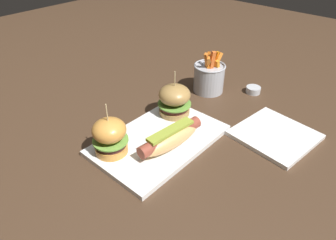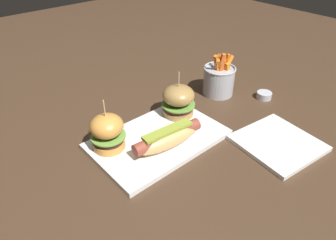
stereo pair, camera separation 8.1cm
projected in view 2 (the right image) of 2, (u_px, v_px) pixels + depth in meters
ground_plane at (158, 141)px, 0.82m from camera, size 3.00×3.00×0.00m
platter_main at (158, 139)px, 0.82m from camera, size 0.35×0.22×0.01m
hot_dog at (168, 138)px, 0.77m from camera, size 0.20×0.07×0.05m
slider_left at (108, 132)px, 0.75m from camera, size 0.09×0.09×0.14m
slider_right at (178, 100)px, 0.88m from camera, size 0.10×0.10×0.14m
fries_bucket at (219, 80)px, 1.01m from camera, size 0.11×0.11×0.15m
sauce_ramekin at (264, 95)px, 1.00m from camera, size 0.05×0.05×0.02m
side_plate at (278, 143)px, 0.80m from camera, size 0.21×0.21×0.01m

